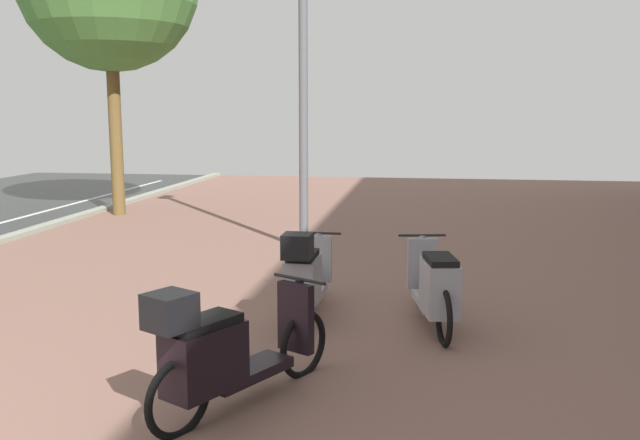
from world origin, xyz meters
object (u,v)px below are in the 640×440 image
at_px(scooter_mid, 225,351).
at_px(scooter_far, 435,287).
at_px(lamp_post, 303,19).
at_px(scooter_near, 306,276).

relative_size(scooter_mid, scooter_far, 0.95).
relative_size(scooter_mid, lamp_post, 0.27).
distance_m(scooter_far, lamp_post, 5.26).
distance_m(scooter_near, lamp_post, 4.81).
xyz_separation_m(scooter_near, scooter_mid, (-0.19, -2.30, 0.00)).
height_order(scooter_near, scooter_far, scooter_near).
bearing_deg(lamp_post, scooter_near, -79.55).
distance_m(scooter_near, scooter_mid, 2.31).
bearing_deg(scooter_mid, scooter_far, 55.32).
bearing_deg(lamp_post, scooter_far, -62.08).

